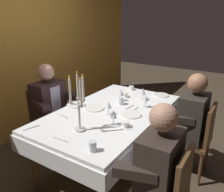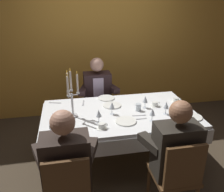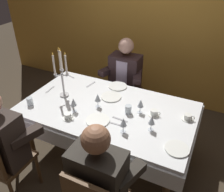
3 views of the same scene
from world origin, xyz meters
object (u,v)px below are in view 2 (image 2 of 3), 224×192
Objects in this scene: water_tumbler_0 at (53,128)px; seated_diner_2 at (176,150)px; wine_glass_1 at (152,112)px; wine_glass_2 at (112,106)px; dinner_plate_1 at (126,121)px; dinner_plate_2 at (193,117)px; wine_glass_0 at (145,100)px; dining_table at (119,120)px; seated_diner_1 at (97,89)px; dinner_plate_0 at (106,98)px; water_tumbler_1 at (138,107)px; dinner_plate_3 at (112,105)px; candelabra at (72,96)px; coffee_cup_0 at (155,104)px; coffee_cup_1 at (102,126)px; wine_glass_3 at (166,106)px; wine_glass_4 at (99,114)px; seated_diner_0 at (66,163)px; coffee_cup_2 at (176,100)px.

water_tumbler_0 is 0.07× the size of seated_diner_2.
wine_glass_1 is 1.00× the size of wine_glass_2.
dinner_plate_2 is at bearing -3.56° from dinner_plate_1.
wine_glass_0 is 1.00× the size of wine_glass_2.
seated_diner_2 reaches higher than dining_table.
dinner_plate_1 is 1.16m from seated_diner_1.
water_tumbler_1 reaches higher than dinner_plate_0.
water_tumbler_1 is (0.35, 0.03, -0.07)m from wine_glass_2.
dining_table is at bearing -74.99° from dinner_plate_3.
candelabra reaches higher than dining_table.
water_tumbler_1 is (0.25, -0.00, 0.17)m from dining_table.
wine_glass_0 is 1.24× the size of coffee_cup_0.
wine_glass_1 is 0.61m from coffee_cup_1.
seated_diner_1 is at bearing 93.70° from wine_glass_2.
dinner_plate_0 is at bearing 100.70° from dining_table.
wine_glass_3 is 0.84m from wine_glass_4.
dinner_plate_0 is 1.47m from seated_diner_0.
dinner_plate_0 is 0.98m from coffee_cup_2.
water_tumbler_1 is (0.23, 0.26, 0.04)m from dinner_plate_1.
wine_glass_0 is (0.36, 0.06, 0.23)m from dining_table.
dinner_plate_2 is (0.93, -0.78, 0.00)m from dinner_plate_0.
coffee_cup_2 is (1.42, 0.17, -0.25)m from candelabra.
seated_diner_2 is at bearing -69.24° from dinner_plate_3.
dinner_plate_2 is at bearing -27.41° from water_tumbler_1.
dining_table is 1.56× the size of seated_diner_2.
dinner_plate_1 is 1.50× the size of wine_glass_1.
coffee_cup_2 is at bearing 6.84° from candelabra.
seated_diner_2 is at bearing -25.31° from water_tumbler_0.
seated_diner_2 is at bearing -98.77° from coffee_cup_0.
coffee_cup_0 is (0.56, -0.12, 0.02)m from dinner_plate_3.
dinner_plate_0 is at bearing 73.60° from wine_glass_4.
candelabra is at bearing 83.76° from seated_diner_0.
dinner_plate_2 and dinner_plate_3 have the same top height.
candelabra reaches higher than coffee_cup_1.
candelabra reaches higher than water_tumbler_0.
water_tumbler_1 is at bearing 97.17° from seated_diner_2.
wine_glass_0 is at bearing 4.30° from candelabra.
wine_glass_1 reaches higher than water_tumbler_1.
wine_glass_3 is 0.13× the size of seated_diner_0.
seated_diner_2 is at bearing 0.00° from seated_diner_0.
wine_glass_4 is 0.86m from coffee_cup_0.
water_tumbler_0 is at bearing -161.03° from wine_glass_0.
water_tumbler_1 is 1.27m from seated_diner_0.
seated_diner_0 is (-0.38, -0.66, -0.12)m from wine_glass_4.
dining_table is 8.24× the size of dinner_plate_0.
wine_glass_0 is 1.76× the size of water_tumbler_1.
wine_glass_2 is (-0.94, 0.28, 0.11)m from dinner_plate_2.
coffee_cup_1 is (-0.79, -0.44, 0.00)m from coffee_cup_0.
wine_glass_2 is 1.00× the size of wine_glass_4.
coffee_cup_0 is at bearing -50.18° from seated_diner_1.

